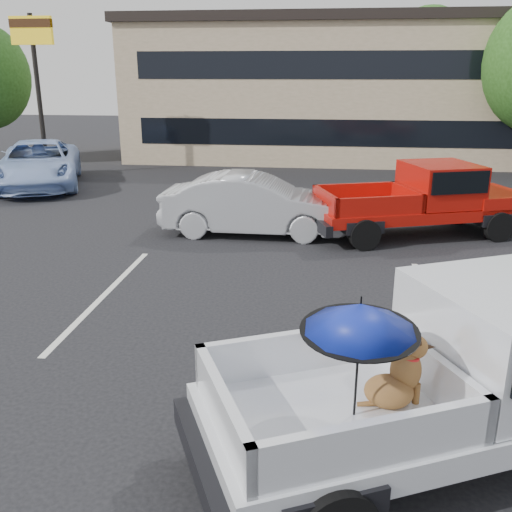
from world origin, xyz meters
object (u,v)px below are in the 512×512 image
object	(u,v)px
blue_suv	(39,164)
red_pickup	(433,196)
silver_sedan	(254,204)
silver_pickup	(485,363)
tree_back	(428,62)
motel_sign	(34,52)

from	to	relation	value
blue_suv	red_pickup	bearing A→B (deg)	-42.06
silver_sedan	blue_suv	distance (m)	9.91
silver_pickup	silver_sedan	distance (m)	9.08
tree_back	silver_sedan	world-z (taller)	tree_back
blue_suv	tree_back	bearing A→B (deg)	17.31
red_pickup	tree_back	bearing A→B (deg)	63.46
tree_back	blue_suv	distance (m)	19.82
motel_sign	silver_sedan	bearing A→B (deg)	-39.05
tree_back	silver_sedan	distance (m)	19.11
silver_sedan	tree_back	bearing A→B (deg)	-20.30
silver_sedan	blue_suv	bearing A→B (deg)	58.78
red_pickup	blue_suv	bearing A→B (deg)	140.67
silver_sedan	motel_sign	bearing A→B (deg)	51.76
tree_back	blue_suv	bearing A→B (deg)	-141.08
silver_pickup	red_pickup	xyz separation A→B (m)	(0.95, 8.83, -0.06)
motel_sign	blue_suv	world-z (taller)	motel_sign
silver_pickup	blue_suv	world-z (taller)	silver_pickup
silver_pickup	silver_sedan	size ratio (longest dim) A/B	1.29
motel_sign	tree_back	bearing A→B (deg)	32.01
red_pickup	silver_sedan	xyz separation A→B (m)	(-4.46, -0.46, -0.23)
red_pickup	blue_suv	distance (m)	13.74
silver_sedan	silver_pickup	bearing A→B (deg)	-156.45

